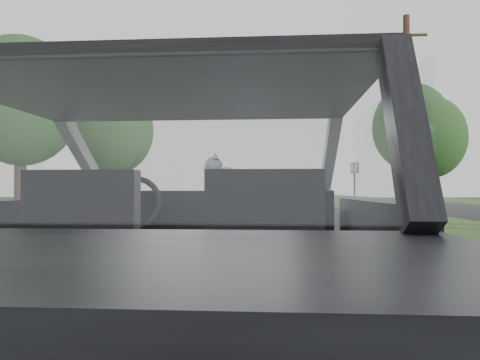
% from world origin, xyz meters
% --- Properties ---
extents(subject_car, '(1.80, 4.00, 1.45)m').
position_xyz_m(subject_car, '(0.00, 0.00, 0.72)').
color(subject_car, black).
rests_on(subject_car, ground).
extents(dashboard, '(1.58, 0.45, 0.30)m').
position_xyz_m(dashboard, '(0.00, 0.62, 0.85)').
color(dashboard, black).
rests_on(dashboard, subject_car).
extents(driver_seat, '(0.50, 0.72, 0.42)m').
position_xyz_m(driver_seat, '(-0.40, -0.29, 0.88)').
color(driver_seat, black).
rests_on(driver_seat, subject_car).
extents(passenger_seat, '(0.50, 0.72, 0.42)m').
position_xyz_m(passenger_seat, '(0.40, -0.29, 0.88)').
color(passenger_seat, black).
rests_on(passenger_seat, subject_car).
extents(steering_wheel, '(0.36, 0.36, 0.04)m').
position_xyz_m(steering_wheel, '(-0.40, 0.33, 0.92)').
color(steering_wheel, black).
rests_on(steering_wheel, dashboard).
extents(cat, '(0.55, 0.23, 0.24)m').
position_xyz_m(cat, '(0.29, 0.60, 1.08)').
color(cat, '#90929C').
rests_on(cat, dashboard).
extents(guardrail, '(0.05, 90.00, 0.32)m').
position_xyz_m(guardrail, '(4.30, 10.00, 0.58)').
color(guardrail, gray).
rests_on(guardrail, ground).
extents(other_car, '(1.82, 4.58, 1.50)m').
position_xyz_m(other_car, '(-0.73, 21.67, 0.75)').
color(other_car, '#B5BCCA').
rests_on(other_car, ground).
extents(highway_sign, '(0.41, 1.08, 2.74)m').
position_xyz_m(highway_sign, '(5.29, 26.88, 1.37)').
color(highway_sign, '#0B4F1B').
rests_on(highway_sign, ground).
extents(utility_pole, '(0.33, 0.33, 8.28)m').
position_xyz_m(utility_pole, '(5.86, 17.30, 4.14)').
color(utility_pole, '#402D1E').
rests_on(utility_pole, ground).
extents(tree_2, '(4.60, 4.60, 6.36)m').
position_xyz_m(tree_2, '(9.45, 25.74, 3.18)').
color(tree_2, '#26401D').
rests_on(tree_2, ground).
extents(tree_3, '(7.03, 7.03, 9.87)m').
position_xyz_m(tree_3, '(11.97, 38.24, 4.93)').
color(tree_3, '#26401D').
rests_on(tree_3, ground).
extents(tree_5, '(6.47, 6.47, 7.91)m').
position_xyz_m(tree_5, '(-11.25, 18.20, 3.96)').
color(tree_5, '#26401D').
rests_on(tree_5, ground).
extents(tree_6, '(6.03, 6.03, 7.62)m').
position_xyz_m(tree_6, '(-10.03, 27.25, 3.81)').
color(tree_6, '#26401D').
rests_on(tree_6, ground).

